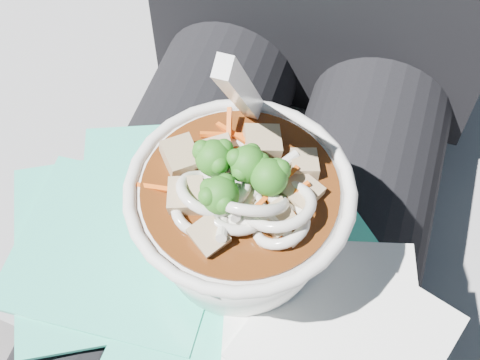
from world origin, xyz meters
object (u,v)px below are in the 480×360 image
(stone_ledge, at_px, (272,275))
(plastic_bag, at_px, (186,243))
(person_body, at_px, (270,178))
(udon_bowl, at_px, (240,212))
(lap, at_px, (240,278))

(stone_ledge, relative_size, plastic_bag, 2.87)
(person_body, height_order, plastic_bag, person_body)
(stone_ledge, bearing_deg, plastic_bag, -102.48)
(udon_bowl, bearing_deg, stone_ledge, 91.77)
(stone_ledge, xyz_separation_m, person_body, (0.00, -0.06, 0.32))
(plastic_bag, bearing_deg, lap, 27.99)
(lap, xyz_separation_m, udon_bowl, (0.01, -0.02, 0.14))
(person_body, bearing_deg, plastic_bag, -108.53)
(stone_ledge, relative_size, person_body, 1.01)
(lap, distance_m, plastic_bag, 0.09)
(stone_ledge, distance_m, plastic_bag, 0.41)
(person_body, bearing_deg, udon_bowl, -87.29)
(person_body, bearing_deg, lap, -90.00)
(lap, bearing_deg, person_body, 90.00)
(stone_ledge, xyz_separation_m, udon_bowl, (0.01, -0.17, 0.44))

